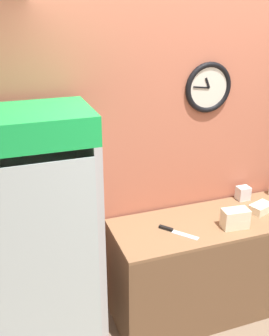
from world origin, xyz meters
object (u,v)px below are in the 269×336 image
(chefs_knife, at_px, (173,231))
(sandwich_stack_bottom, at_px, (235,223))
(sandwich_flat_left, at_px, (261,208))
(napkin_dispenser, at_px, (243,193))
(beverage_cooler, at_px, (38,230))
(sandwich_stack_middle, at_px, (236,214))

(chefs_knife, bearing_deg, sandwich_stack_bottom, -11.73)
(sandwich_flat_left, distance_m, napkin_dispenser, 0.25)
(beverage_cooler, bearing_deg, sandwich_stack_bottom, -7.17)
(sandwich_stack_bottom, xyz_separation_m, sandwich_stack_middle, (0.00, 0.00, 0.08))
(chefs_knife, bearing_deg, beverage_cooler, 175.07)
(sandwich_stack_middle, relative_size, chefs_knife, 0.79)
(sandwich_stack_middle, distance_m, sandwich_flat_left, 0.37)
(sandwich_stack_middle, bearing_deg, sandwich_stack_bottom, 0.00)
(sandwich_stack_bottom, bearing_deg, sandwich_stack_middle, 0.00)
(sandwich_flat_left, bearing_deg, chefs_knife, -177.54)
(sandwich_stack_middle, distance_m, chefs_knife, 0.50)
(beverage_cooler, height_order, sandwich_stack_bottom, beverage_cooler)
(chefs_knife, bearing_deg, sandwich_stack_middle, -11.73)
(beverage_cooler, xyz_separation_m, napkin_dispenser, (1.79, 0.19, -0.10))
(sandwich_stack_bottom, height_order, napkin_dispenser, napkin_dispenser)
(sandwich_stack_middle, distance_m, napkin_dispenser, 0.50)
(beverage_cooler, relative_size, sandwich_flat_left, 8.69)
(napkin_dispenser, bearing_deg, sandwich_stack_bottom, -130.83)
(napkin_dispenser, bearing_deg, beverage_cooler, -173.79)
(sandwich_stack_bottom, distance_m, chefs_knife, 0.49)
(sandwich_stack_middle, bearing_deg, sandwich_flat_left, 21.54)
(sandwich_stack_middle, relative_size, sandwich_flat_left, 0.98)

